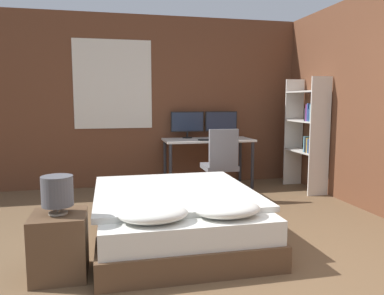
{
  "coord_description": "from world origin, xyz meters",
  "views": [
    {
      "loc": [
        -1.13,
        -2.38,
        1.36
      ],
      "look_at": [
        -0.05,
        2.42,
        0.75
      ],
      "focal_mm": 35.0,
      "sensor_mm": 36.0,
      "label": 1
    }
  ],
  "objects_px": {
    "nightstand": "(60,245)",
    "bookshelf": "(309,129)",
    "computer_mouse": "(230,139)",
    "keyboard": "(212,140)",
    "bedside_lamp": "(57,191)",
    "desk": "(208,145)",
    "monitor_left": "(187,123)",
    "office_chair": "(220,171)",
    "monitor_right": "(221,122)",
    "bed": "(176,215)"
  },
  "relations": [
    {
      "from": "nightstand",
      "to": "bookshelf",
      "type": "distance_m",
      "value": 4.02
    },
    {
      "from": "computer_mouse",
      "to": "keyboard",
      "type": "bearing_deg",
      "value": 180.0
    },
    {
      "from": "bedside_lamp",
      "to": "desk",
      "type": "bearing_deg",
      "value": 54.58
    },
    {
      "from": "nightstand",
      "to": "computer_mouse",
      "type": "bearing_deg",
      "value": 48.28
    },
    {
      "from": "keyboard",
      "to": "computer_mouse",
      "type": "bearing_deg",
      "value": 0.0
    },
    {
      "from": "monitor_left",
      "to": "office_chair",
      "type": "height_order",
      "value": "monitor_left"
    },
    {
      "from": "desk",
      "to": "bookshelf",
      "type": "bearing_deg",
      "value": -22.03
    },
    {
      "from": "monitor_right",
      "to": "keyboard",
      "type": "xyz_separation_m",
      "value": [
        -0.28,
        -0.45,
        -0.24
      ]
    },
    {
      "from": "bookshelf",
      "to": "desk",
      "type": "bearing_deg",
      "value": 157.97
    },
    {
      "from": "bed",
      "to": "office_chair",
      "type": "xyz_separation_m",
      "value": [
        0.88,
        1.39,
        0.15
      ]
    },
    {
      "from": "bedside_lamp",
      "to": "bed",
      "type": "bearing_deg",
      "value": 29.46
    },
    {
      "from": "bedside_lamp",
      "to": "nightstand",
      "type": "bearing_deg",
      "value": 0.0
    },
    {
      "from": "nightstand",
      "to": "monitor_left",
      "type": "relative_size",
      "value": 0.93
    },
    {
      "from": "bed",
      "to": "office_chair",
      "type": "distance_m",
      "value": 1.65
    },
    {
      "from": "monitor_left",
      "to": "nightstand",
      "type": "bearing_deg",
      "value": -119.22
    },
    {
      "from": "desk",
      "to": "bookshelf",
      "type": "relative_size",
      "value": 0.81
    },
    {
      "from": "desk",
      "to": "computer_mouse",
      "type": "relative_size",
      "value": 19.82
    },
    {
      "from": "nightstand",
      "to": "bed",
      "type": "bearing_deg",
      "value": 29.46
    },
    {
      "from": "monitor_right",
      "to": "bedside_lamp",
      "type": "bearing_deg",
      "value": -127.0
    },
    {
      "from": "keyboard",
      "to": "computer_mouse",
      "type": "distance_m",
      "value": 0.29
    },
    {
      "from": "nightstand",
      "to": "office_chair",
      "type": "xyz_separation_m",
      "value": [
        1.9,
        1.97,
        0.14
      ]
    },
    {
      "from": "monitor_right",
      "to": "bed",
      "type": "bearing_deg",
      "value": -116.7
    },
    {
      "from": "bed",
      "to": "monitor_right",
      "type": "xyz_separation_m",
      "value": [
        1.18,
        2.35,
        0.77
      ]
    },
    {
      "from": "bedside_lamp",
      "to": "monitor_right",
      "type": "height_order",
      "value": "monitor_right"
    },
    {
      "from": "keyboard",
      "to": "bedside_lamp",
      "type": "bearing_deg",
      "value": -127.77
    },
    {
      "from": "desk",
      "to": "keyboard",
      "type": "xyz_separation_m",
      "value": [
        0.0,
        -0.22,
        0.11
      ]
    },
    {
      "from": "bookshelf",
      "to": "monitor_left",
      "type": "bearing_deg",
      "value": 154.86
    },
    {
      "from": "bedside_lamp",
      "to": "office_chair",
      "type": "height_order",
      "value": "office_chair"
    },
    {
      "from": "bed",
      "to": "bedside_lamp",
      "type": "relative_size",
      "value": 6.55
    },
    {
      "from": "bed",
      "to": "desk",
      "type": "xyz_separation_m",
      "value": [
        0.9,
        2.12,
        0.43
      ]
    },
    {
      "from": "bed",
      "to": "desk",
      "type": "bearing_deg",
      "value": 67.1
    },
    {
      "from": "nightstand",
      "to": "monitor_left",
      "type": "xyz_separation_m",
      "value": [
        1.64,
        2.93,
        0.77
      ]
    },
    {
      "from": "monitor_left",
      "to": "bookshelf",
      "type": "distance_m",
      "value": 1.88
    },
    {
      "from": "desk",
      "to": "bed",
      "type": "bearing_deg",
      "value": -112.9
    },
    {
      "from": "desk",
      "to": "keyboard",
      "type": "distance_m",
      "value": 0.25
    },
    {
      "from": "nightstand",
      "to": "bookshelf",
      "type": "bearing_deg",
      "value": 32.55
    },
    {
      "from": "keyboard",
      "to": "nightstand",
      "type": "bearing_deg",
      "value": -127.77
    },
    {
      "from": "nightstand",
      "to": "computer_mouse",
      "type": "relative_size",
      "value": 7.13
    },
    {
      "from": "monitor_right",
      "to": "office_chair",
      "type": "distance_m",
      "value": 1.18
    },
    {
      "from": "monitor_left",
      "to": "office_chair",
      "type": "relative_size",
      "value": 0.54
    },
    {
      "from": "computer_mouse",
      "to": "office_chair",
      "type": "height_order",
      "value": "office_chair"
    },
    {
      "from": "bookshelf",
      "to": "bed",
      "type": "bearing_deg",
      "value": -146.15
    },
    {
      "from": "computer_mouse",
      "to": "bedside_lamp",
      "type": "bearing_deg",
      "value": -131.72
    },
    {
      "from": "bed",
      "to": "monitor_left",
      "type": "distance_m",
      "value": 2.55
    },
    {
      "from": "office_chair",
      "to": "bookshelf",
      "type": "xyz_separation_m",
      "value": [
        1.43,
        0.16,
        0.55
      ]
    },
    {
      "from": "desk",
      "to": "monitor_left",
      "type": "xyz_separation_m",
      "value": [
        -0.28,
        0.23,
        0.34
      ]
    },
    {
      "from": "bedside_lamp",
      "to": "computer_mouse",
      "type": "xyz_separation_m",
      "value": [
        2.21,
        2.48,
        0.11
      ]
    },
    {
      "from": "bed",
      "to": "monitor_right",
      "type": "relative_size",
      "value": 3.62
    },
    {
      "from": "monitor_left",
      "to": "monitor_right",
      "type": "bearing_deg",
      "value": 0.0
    },
    {
      "from": "office_chair",
      "to": "nightstand",
      "type": "bearing_deg",
      "value": -134.06
    }
  ]
}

